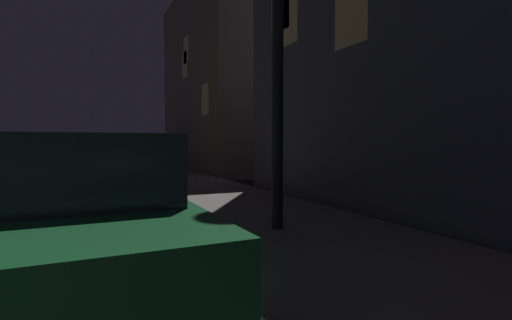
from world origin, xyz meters
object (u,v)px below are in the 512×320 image
(car_green, at_px, (71,211))
(car_blue, at_px, (83,154))
(car_black, at_px, (82,158))
(car_yellow_cab, at_px, (80,168))

(car_green, relative_size, car_blue, 1.04)
(car_black, xyz_separation_m, car_blue, (-0.00, 5.87, -0.00))
(car_yellow_cab, bearing_deg, car_blue, 89.99)
(car_yellow_cab, xyz_separation_m, car_black, (0.00, 6.67, 0.01))
(car_yellow_cab, distance_m, car_blue, 12.54)
(car_black, bearing_deg, car_yellow_cab, -90.02)
(car_black, bearing_deg, car_blue, 90.01)
(car_yellow_cab, relative_size, car_blue, 0.98)
(car_green, distance_m, car_black, 13.28)
(car_blue, bearing_deg, car_black, -89.99)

